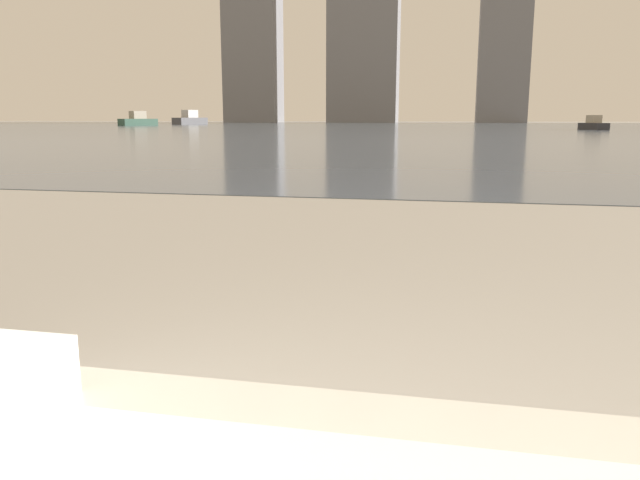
# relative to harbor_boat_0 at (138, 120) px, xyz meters

# --- Properties ---
(harbor_water) EXTENTS (180.00, 110.00, 0.01)m
(harbor_water) POSITION_rel_harbor_boat_0_xyz_m (34.96, -4.30, -0.57)
(harbor_water) COLOR slate
(harbor_water) RESTS_ON ground_plane
(harbor_boat_0) EXTENTS (3.40, 4.49, 1.62)m
(harbor_boat_0) POSITION_rel_harbor_boat_0_xyz_m (0.00, 0.00, 0.00)
(harbor_boat_0) COLOR #335647
(harbor_boat_0) RESTS_ON harbor_water
(harbor_boat_1) EXTENTS (3.34, 5.32, 1.89)m
(harbor_boat_1) POSITION_rel_harbor_boat_0_xyz_m (0.64, 12.96, 0.09)
(harbor_boat_1) COLOR #4C4C51
(harbor_boat_1) RESTS_ON harbor_water
(harbor_boat_2) EXTENTS (1.77, 3.00, 1.06)m
(harbor_boat_2) POSITION_rel_harbor_boat_0_xyz_m (45.29, -15.99, -0.20)
(harbor_boat_2) COLOR #2D2D33
(harbor_boat_2) RESTS_ON harbor_water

